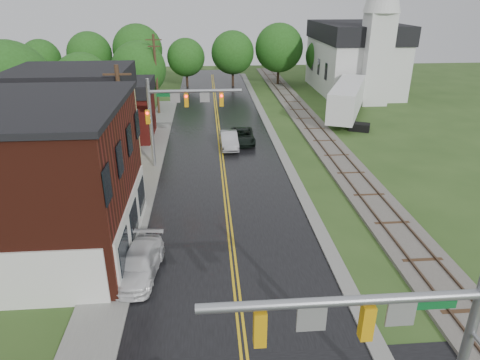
{
  "coord_description": "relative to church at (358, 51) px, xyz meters",
  "views": [
    {
      "loc": [
        -1.17,
        -6.21,
        13.16
      ],
      "look_at": [
        0.58,
        15.76,
        3.5
      ],
      "focal_mm": 32.0,
      "sensor_mm": 36.0,
      "label": 1
    }
  ],
  "objects": [
    {
      "name": "tree_left_e",
      "position": [
        -28.85,
        -7.84,
        -1.02
      ],
      "size": [
        6.4,
        6.4,
        8.16
      ],
      "color": "black",
      "rests_on": "ground"
    },
    {
      "name": "yellow_house",
      "position": [
        -31.0,
        -27.74,
        -2.63
      ],
      "size": [
        8.0,
        7.0,
        6.4
      ],
      "primitive_type": "cube",
      "color": "tan",
      "rests_on": "ground"
    },
    {
      "name": "sedan_silver",
      "position": [
        -19.2,
        -22.45,
        -5.11
      ],
      "size": [
        1.63,
        4.4,
        1.44
      ],
      "primitive_type": "imported",
      "rotation": [
        0.0,
        0.0,
        0.02
      ],
      "color": "#ABAAAF",
      "rests_on": "ground"
    },
    {
      "name": "main_road",
      "position": [
        -20.0,
        -23.74,
        -5.83
      ],
      "size": [
        10.0,
        90.0,
        0.02
      ],
      "primitive_type": "cube",
      "color": "black",
      "rests_on": "ground"
    },
    {
      "name": "tree_left_c",
      "position": [
        -33.85,
        -13.84,
        -1.32
      ],
      "size": [
        6.0,
        6.0,
        7.65
      ],
      "color": "black",
      "rests_on": "ground"
    },
    {
      "name": "traffic_signal_near",
      "position": [
        -16.53,
        -51.74,
        -0.87
      ],
      "size": [
        7.34,
        0.3,
        7.2
      ],
      "color": "gray",
      "rests_on": "ground"
    },
    {
      "name": "curb_right",
      "position": [
        -14.6,
        -18.74,
        -5.83
      ],
      "size": [
        0.8,
        70.0,
        0.12
      ],
      "primitive_type": "cube",
      "color": "gray",
      "rests_on": "ground"
    },
    {
      "name": "sidewalk_left",
      "position": [
        -26.2,
        -28.74,
        -5.83
      ],
      "size": [
        2.4,
        50.0,
        0.12
      ],
      "primitive_type": "cube",
      "color": "gray",
      "rests_on": "ground"
    },
    {
      "name": "utility_pole_b",
      "position": [
        -26.8,
        -31.74,
        -1.11
      ],
      "size": [
        1.8,
        0.28,
        9.0
      ],
      "color": "#382616",
      "rests_on": "ground"
    },
    {
      "name": "church",
      "position": [
        0.0,
        0.0,
        0.0
      ],
      "size": [
        10.4,
        18.4,
        20.0
      ],
      "color": "silver",
      "rests_on": "ground"
    },
    {
      "name": "suv_dark",
      "position": [
        -17.82,
        -21.13,
        -5.19
      ],
      "size": [
        2.21,
        4.7,
        1.3
      ],
      "primitive_type": "imported",
      "rotation": [
        0.0,
        0.0,
        -0.01
      ],
      "color": "black",
      "rests_on": "ground"
    },
    {
      "name": "traffic_signal_far",
      "position": [
        -23.47,
        -26.74,
        -0.86
      ],
      "size": [
        7.34,
        0.43,
        7.2
      ],
      "color": "gray",
      "rests_on": "ground"
    },
    {
      "name": "railroad",
      "position": [
        -10.0,
        -18.74,
        -5.73
      ],
      "size": [
        3.2,
        80.0,
        0.3
      ],
      "color": "#59544C",
      "rests_on": "ground"
    },
    {
      "name": "utility_pole_c",
      "position": [
        -26.8,
        -9.74,
        -1.11
      ],
      "size": [
        1.8,
        0.28,
        9.0
      ],
      "color": "#382616",
      "rests_on": "ground"
    },
    {
      "name": "semi_trailer",
      "position": [
        -5.41,
        -13.6,
        -3.49
      ],
      "size": [
        7.65,
        12.62,
        3.95
      ],
      "color": "black",
      "rests_on": "ground"
    },
    {
      "name": "tree_left_b",
      "position": [
        -37.85,
        -21.84,
        -0.12
      ],
      "size": [
        7.6,
        7.6,
        9.69
      ],
      "color": "black",
      "rests_on": "ground"
    },
    {
      "name": "pickup_white",
      "position": [
        -24.8,
        -41.6,
        -5.15
      ],
      "size": [
        2.45,
        4.88,
        1.36
      ],
      "primitive_type": "imported",
      "rotation": [
        0.0,
        0.0,
        -0.12
      ],
      "color": "white",
      "rests_on": "ground"
    },
    {
      "name": "darkred_building",
      "position": [
        -30.0,
        -18.74,
        -3.63
      ],
      "size": [
        7.0,
        6.0,
        4.4
      ],
      "primitive_type": "cube",
      "color": "#3F0F0C",
      "rests_on": "ground"
    }
  ]
}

